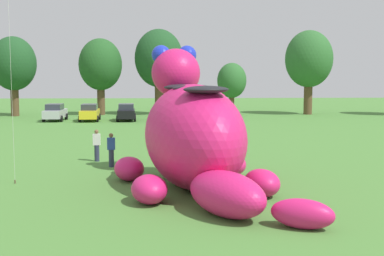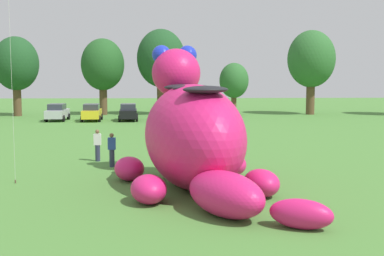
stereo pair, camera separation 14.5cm
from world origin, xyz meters
name	(u,v)px [view 1 (the left image)]	position (x,y,z in m)	size (l,w,h in m)	color
ground_plane	(179,185)	(0.00, 0.00, 0.00)	(160.00, 160.00, 0.00)	#4C8438
giant_inflatable_creature	(194,135)	(0.58, -0.54, 2.19)	(7.64, 11.10, 5.99)	#E01E6B
car_silver	(55,112)	(-11.88, 30.40, 0.86)	(1.94, 4.10, 1.72)	#B7BABF
car_yellow	(90,112)	(-8.36, 30.04, 0.86)	(2.12, 4.19, 1.72)	yellow
car_black	(126,112)	(-4.71, 30.20, 0.86)	(2.16, 4.21, 1.72)	black
car_white	(166,113)	(-0.68, 29.21, 0.86)	(1.99, 4.13, 1.72)	white
tree_left	(13,64)	(-17.71, 36.59, 5.82)	(5.01, 5.01, 8.90)	brown
tree_mid_left	(100,65)	(-8.25, 37.97, 5.75)	(4.96, 4.96, 8.80)	brown
tree_centre_left	(159,59)	(-1.52, 37.90, 6.47)	(5.57, 5.57, 9.89)	brown
tree_centre	(232,81)	(6.93, 37.46, 3.93)	(3.39, 3.39, 6.02)	brown
tree_centre_right	(309,60)	(15.96, 37.57, 6.40)	(5.52, 5.52, 9.79)	brown
spectator_near_inflatable	(97,146)	(-4.29, 6.05, 0.85)	(0.38, 0.26, 1.71)	#2D334C
spectator_mid_field	(218,139)	(2.43, 8.31, 0.85)	(0.38, 0.26, 1.71)	black
spectator_by_cars	(111,150)	(-3.32, 4.34, 0.85)	(0.38, 0.26, 1.71)	#2D334C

